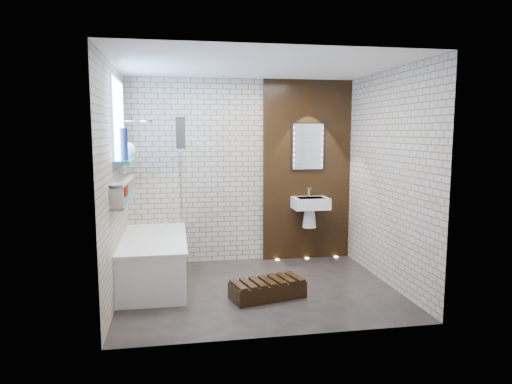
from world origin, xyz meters
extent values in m
plane|color=black|center=(0.00, 0.00, 0.00)|extent=(3.20, 3.20, 0.00)
cube|color=tan|center=(0.00, 1.30, 1.30)|extent=(3.20, 0.04, 2.60)
cube|color=tan|center=(0.00, -1.30, 1.30)|extent=(3.20, 0.04, 2.60)
cube|color=tan|center=(-1.60, 0.00, 1.30)|extent=(0.04, 2.60, 2.60)
cube|color=tan|center=(1.60, 0.00, 1.30)|extent=(0.04, 2.60, 2.60)
plane|color=white|center=(0.00, 0.00, 2.60)|extent=(3.20, 3.20, 0.00)
cube|color=black|center=(0.95, 1.27, 1.30)|extent=(1.30, 0.06, 2.60)
cube|color=#7FADE0|center=(-1.59, 0.35, 2.00)|extent=(0.03, 1.00, 0.90)
cube|color=teal|center=(-1.51, 0.35, 1.53)|extent=(0.18, 1.00, 0.04)
cube|color=teal|center=(-1.53, 0.15, 1.08)|extent=(0.14, 1.30, 0.03)
cube|color=#B2A899|center=(-1.53, 0.15, 1.32)|extent=(0.14, 1.30, 0.03)
cube|color=#B2A899|center=(-1.53, -0.48, 1.20)|extent=(0.14, 0.03, 0.26)
cube|color=#B2A899|center=(-1.53, 0.79, 1.20)|extent=(0.14, 0.03, 0.26)
cube|color=white|center=(-1.23, 0.45, 0.28)|extent=(0.75, 1.70, 0.55)
cube|color=white|center=(-1.23, 0.45, 0.57)|extent=(0.79, 1.74, 0.03)
cylinder|color=silver|center=(-1.08, 1.18, 0.64)|extent=(0.04, 0.04, 0.12)
cube|color=white|center=(-0.87, 0.89, 1.28)|extent=(0.01, 0.78, 1.40)
cube|color=#282420|center=(-0.87, 0.62, 1.85)|extent=(0.11, 0.29, 0.38)
cylinder|color=silver|center=(-1.30, 0.95, 2.00)|extent=(0.18, 0.18, 0.02)
cube|color=white|center=(0.95, 1.06, 0.85)|extent=(0.50, 0.36, 0.16)
cone|color=white|center=(0.95, 1.11, 0.63)|extent=(0.20, 0.20, 0.28)
cylinder|color=silver|center=(0.95, 1.16, 1.00)|extent=(0.03, 0.03, 0.14)
cube|color=black|center=(0.95, 1.24, 1.65)|extent=(0.50, 0.02, 0.70)
cube|color=silver|center=(0.95, 1.23, 1.65)|extent=(0.45, 0.01, 0.65)
cube|color=black|center=(0.05, -0.30, 0.09)|extent=(0.89, 0.55, 0.18)
cylinder|color=maroon|center=(-1.53, 0.39, 1.17)|extent=(0.06, 0.06, 0.15)
cylinder|color=#AA471A|center=(-1.53, 0.40, 1.14)|extent=(0.04, 0.04, 0.09)
cylinder|color=#AA471A|center=(-1.53, -0.05, 1.15)|extent=(0.05, 0.05, 0.11)
cylinder|color=maroon|center=(-1.53, -0.16, 1.16)|extent=(0.06, 0.06, 0.13)
sphere|color=white|center=(-1.50, 0.40, 1.65)|extent=(0.20, 0.20, 0.20)
sphere|color=white|center=(-1.50, 0.68, 1.63)|extent=(0.16, 0.16, 0.16)
cylinder|color=#131A35|center=(-1.50, 0.12, 1.73)|extent=(0.08, 0.08, 0.35)
cylinder|color=#FFD899|center=(0.50, 1.20, 0.01)|extent=(0.06, 0.06, 0.01)
cylinder|color=#FFD899|center=(0.95, 1.20, 0.01)|extent=(0.06, 0.06, 0.01)
cylinder|color=#FFD899|center=(1.40, 1.20, 0.01)|extent=(0.06, 0.06, 0.01)
camera|label=1|loc=(-0.94, -5.24, 1.86)|focal=32.52mm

